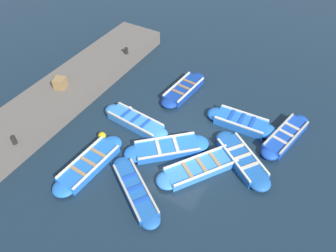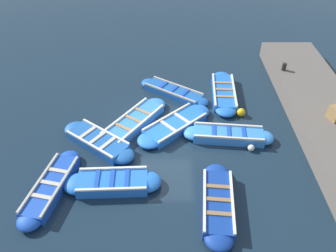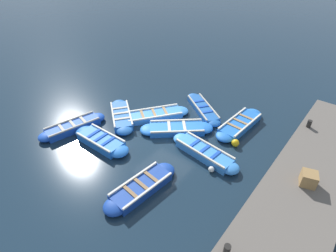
{
  "view_description": "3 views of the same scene",
  "coord_description": "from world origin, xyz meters",
  "px_view_note": "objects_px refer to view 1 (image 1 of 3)",
  "views": [
    {
      "loc": [
        4.26,
        -8.54,
        10.57
      ],
      "look_at": [
        -0.88,
        0.29,
        0.55
      ],
      "focal_mm": 35.0,
      "sensor_mm": 36.0,
      "label": 1
    },
    {
      "loc": [
        -0.13,
        9.7,
        8.64
      ],
      "look_at": [
        -0.14,
        -0.46,
        0.2
      ],
      "focal_mm": 35.0,
      "sensor_mm": 36.0,
      "label": 2
    },
    {
      "loc": [
        -6.79,
        7.92,
        8.0
      ],
      "look_at": [
        0.04,
        -0.44,
        0.17
      ],
      "focal_mm": 28.0,
      "sensor_mm": 36.0,
      "label": 3
    }
  ],
  "objects_px": {
    "boat_stern_in": "(167,148)",
    "wooden_crate": "(60,83)",
    "boat_far_corner": "(241,122)",
    "boat_drifting": "(286,136)",
    "buoy_yellow_far": "(130,109)",
    "boat_mid_row": "(184,90)",
    "bollard_mid_north": "(126,51)",
    "boat_tucked": "(201,167)",
    "bollard_north": "(14,140)",
    "boat_end_of_row": "(135,190)",
    "boat_inner_gap": "(89,164)",
    "boat_bow_out": "(135,122)",
    "buoy_orange_near": "(102,136)",
    "boat_centre": "(242,159)"
  },
  "relations": [
    {
      "from": "boat_inner_gap",
      "to": "bollard_north",
      "type": "distance_m",
      "value": 3.16
    },
    {
      "from": "boat_far_corner",
      "to": "buoy_orange_near",
      "type": "bearing_deg",
      "value": -142.06
    },
    {
      "from": "boat_stern_in",
      "to": "bollard_mid_north",
      "type": "distance_m",
      "value": 6.88
    },
    {
      "from": "boat_mid_row",
      "to": "boat_inner_gap",
      "type": "distance_m",
      "value": 6.31
    },
    {
      "from": "boat_mid_row",
      "to": "bollard_north",
      "type": "distance_m",
      "value": 8.25
    },
    {
      "from": "boat_inner_gap",
      "to": "buoy_orange_near",
      "type": "bearing_deg",
      "value": 109.54
    },
    {
      "from": "boat_centre",
      "to": "boat_mid_row",
      "type": "height_order",
      "value": "boat_centre"
    },
    {
      "from": "buoy_yellow_far",
      "to": "boat_tucked",
      "type": "bearing_deg",
      "value": -18.36
    },
    {
      "from": "bollard_mid_north",
      "to": "boat_far_corner",
      "type": "bearing_deg",
      "value": -10.75
    },
    {
      "from": "boat_inner_gap",
      "to": "bollard_mid_north",
      "type": "relative_size",
      "value": 10.54
    },
    {
      "from": "boat_end_of_row",
      "to": "boat_far_corner",
      "type": "bearing_deg",
      "value": 68.88
    },
    {
      "from": "boat_drifting",
      "to": "bollard_mid_north",
      "type": "relative_size",
      "value": 10.07
    },
    {
      "from": "boat_bow_out",
      "to": "boat_far_corner",
      "type": "xyz_separation_m",
      "value": [
        4.21,
        2.4,
        0.0
      ]
    },
    {
      "from": "boat_tucked",
      "to": "boat_stern_in",
      "type": "height_order",
      "value": "boat_stern_in"
    },
    {
      "from": "boat_far_corner",
      "to": "bollard_north",
      "type": "height_order",
      "value": "bollard_north"
    },
    {
      "from": "boat_far_corner",
      "to": "boat_centre",
      "type": "bearing_deg",
      "value": -68.04
    },
    {
      "from": "boat_far_corner",
      "to": "boat_drifting",
      "type": "relative_size",
      "value": 0.93
    },
    {
      "from": "boat_end_of_row",
      "to": "wooden_crate",
      "type": "distance_m",
      "value": 6.85
    },
    {
      "from": "boat_inner_gap",
      "to": "bollard_north",
      "type": "height_order",
      "value": "bollard_north"
    },
    {
      "from": "boat_centre",
      "to": "boat_far_corner",
      "type": "height_order",
      "value": "boat_far_corner"
    },
    {
      "from": "boat_end_of_row",
      "to": "boat_mid_row",
      "type": "distance_m",
      "value": 6.45
    },
    {
      "from": "boat_mid_row",
      "to": "buoy_yellow_far",
      "type": "relative_size",
      "value": 13.19
    },
    {
      "from": "boat_mid_row",
      "to": "wooden_crate",
      "type": "height_order",
      "value": "wooden_crate"
    },
    {
      "from": "wooden_crate",
      "to": "boat_drifting",
      "type": "bearing_deg",
      "value": 15.48
    },
    {
      "from": "boat_bow_out",
      "to": "boat_centre",
      "type": "bearing_deg",
      "value": 3.94
    },
    {
      "from": "bollard_mid_north",
      "to": "boat_bow_out",
      "type": "bearing_deg",
      "value": -50.56
    },
    {
      "from": "boat_drifting",
      "to": "buoy_orange_near",
      "type": "bearing_deg",
      "value": -149.97
    },
    {
      "from": "bollard_mid_north",
      "to": "boat_centre",
      "type": "bearing_deg",
      "value": -22.88
    },
    {
      "from": "boat_end_of_row",
      "to": "wooden_crate",
      "type": "relative_size",
      "value": 6.45
    },
    {
      "from": "boat_tucked",
      "to": "boat_mid_row",
      "type": "height_order",
      "value": "boat_mid_row"
    },
    {
      "from": "boat_stern_in",
      "to": "buoy_orange_near",
      "type": "height_order",
      "value": "boat_stern_in"
    },
    {
      "from": "boat_far_corner",
      "to": "bollard_north",
      "type": "relative_size",
      "value": 9.4
    },
    {
      "from": "boat_far_corner",
      "to": "boat_inner_gap",
      "type": "bearing_deg",
      "value": -129.39
    },
    {
      "from": "boat_centre",
      "to": "boat_far_corner",
      "type": "xyz_separation_m",
      "value": [
        -0.83,
        2.05,
        0.01
      ]
    },
    {
      "from": "boat_end_of_row",
      "to": "boat_stern_in",
      "type": "xyz_separation_m",
      "value": [
        -0.02,
        2.43,
        0.01
      ]
    },
    {
      "from": "buoy_orange_near",
      "to": "buoy_yellow_far",
      "type": "bearing_deg",
      "value": 90.33
    },
    {
      "from": "boat_centre",
      "to": "wooden_crate",
      "type": "distance_m",
      "value": 9.2
    },
    {
      "from": "boat_stern_in",
      "to": "wooden_crate",
      "type": "xyz_separation_m",
      "value": [
        -6.17,
        0.36,
        0.88
      ]
    },
    {
      "from": "boat_mid_row",
      "to": "bollard_mid_north",
      "type": "relative_size",
      "value": 9.76
    },
    {
      "from": "bollard_north",
      "to": "bollard_mid_north",
      "type": "height_order",
      "value": "same"
    },
    {
      "from": "boat_centre",
      "to": "buoy_orange_near",
      "type": "distance_m",
      "value": 6.09
    },
    {
      "from": "boat_bow_out",
      "to": "boat_stern_in",
      "type": "bearing_deg",
      "value": -17.66
    },
    {
      "from": "boat_stern_in",
      "to": "buoy_yellow_far",
      "type": "height_order",
      "value": "boat_stern_in"
    },
    {
      "from": "boat_end_of_row",
      "to": "bollard_north",
      "type": "distance_m",
      "value": 5.35
    },
    {
      "from": "boat_tucked",
      "to": "boat_inner_gap",
      "type": "relative_size",
      "value": 1.01
    },
    {
      "from": "boat_tucked",
      "to": "bollard_mid_north",
      "type": "bearing_deg",
      "value": 146.02
    },
    {
      "from": "boat_inner_gap",
      "to": "boat_bow_out",
      "type": "bearing_deg",
      "value": 85.7
    },
    {
      "from": "boat_drifting",
      "to": "boat_inner_gap",
      "type": "distance_m",
      "value": 8.52
    },
    {
      "from": "boat_tucked",
      "to": "buoy_yellow_far",
      "type": "distance_m",
      "value": 4.8
    },
    {
      "from": "boat_inner_gap",
      "to": "bollard_mid_north",
      "type": "bearing_deg",
      "value": 113.04
    }
  ]
}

